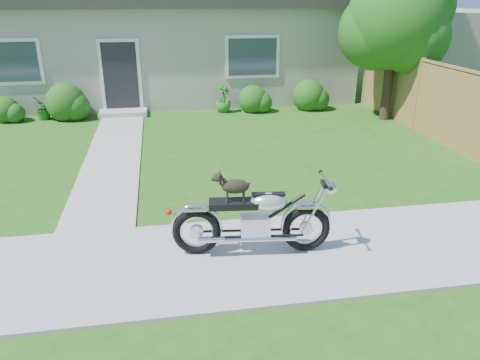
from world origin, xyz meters
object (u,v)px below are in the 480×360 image
(potted_plant_left, at_px, (44,108))
(motorcycle_with_dog, at_px, (255,218))
(tree_near, at_px, (400,25))
(potted_plant_right, at_px, (223,99))
(fence, at_px, (418,94))
(house, at_px, (167,32))

(potted_plant_left, xyz_separation_m, motorcycle_with_dog, (4.47, -8.49, 0.21))
(tree_near, height_order, motorcycle_with_dog, tree_near)
(potted_plant_right, bearing_deg, fence, -30.39)
(fence, distance_m, potted_plant_left, 10.41)
(fence, height_order, potted_plant_right, fence)
(house, bearing_deg, motorcycle_with_dog, -86.34)
(motorcycle_with_dog, bearing_deg, potted_plant_right, 91.52)
(fence, bearing_deg, potted_plant_right, 149.61)
(house, bearing_deg, potted_plant_right, -66.09)
(tree_near, xyz_separation_m, potted_plant_left, (-9.84, 1.73, -2.28))
(potted_plant_right, height_order, motorcycle_with_dog, motorcycle_with_dog)
(fence, distance_m, tree_near, 2.00)
(potted_plant_left, bearing_deg, tree_near, -9.97)
(potted_plant_left, distance_m, motorcycle_with_dog, 9.59)
(potted_plant_right, relative_size, motorcycle_with_dog, 0.37)
(fence, distance_m, potted_plant_right, 5.56)
(house, height_order, tree_near, house)
(potted_plant_right, bearing_deg, potted_plant_left, 180.00)
(house, distance_m, potted_plant_left, 5.37)
(tree_near, xyz_separation_m, potted_plant_right, (-4.61, 1.73, -2.21))
(house, height_order, fence, house)
(house, height_order, potted_plant_left, house)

